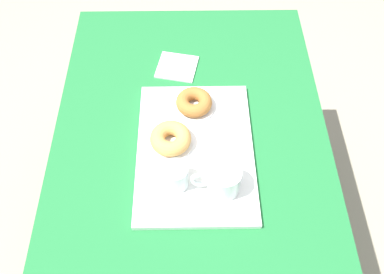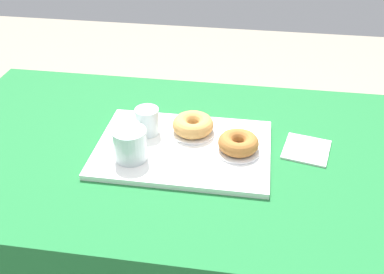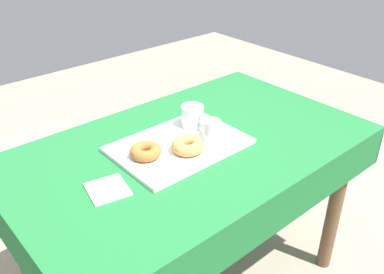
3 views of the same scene
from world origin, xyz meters
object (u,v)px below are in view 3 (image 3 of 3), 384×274
object	(u,v)px
tea_mug_left	(193,117)
sugar_donut_left	(188,145)
water_glass_near	(212,131)
sugar_donut_right	(146,151)
donut_plate_right	(146,157)
dining_table	(191,170)
donut_plate_left	(188,152)
serving_tray	(179,145)
paper_napkin	(108,189)

from	to	relation	value
tea_mug_left	sugar_donut_left	xyz separation A→B (m)	(0.14, 0.14, -0.01)
tea_mug_left	sugar_donut_left	size ratio (longest dim) A/B	1.13
tea_mug_left	water_glass_near	bearing A→B (deg)	82.94
water_glass_near	sugar_donut_right	size ratio (longest dim) A/B	0.70
sugar_donut_left	donut_plate_right	world-z (taller)	sugar_donut_left
tea_mug_left	sugar_donut_right	xyz separation A→B (m)	(0.28, 0.07, -0.01)
dining_table	donut_plate_right	distance (m)	0.24
water_glass_near	donut_plate_left	size ratio (longest dim) A/B	0.61
sugar_donut_left	sugar_donut_right	xyz separation A→B (m)	(0.13, -0.07, -0.00)
sugar_donut_left	serving_tray	bearing A→B (deg)	-103.62
serving_tray	donut_plate_left	size ratio (longest dim) A/B	3.79
tea_mug_left	water_glass_near	size ratio (longest dim) A/B	1.73
serving_tray	tea_mug_left	distance (m)	0.15
donut_plate_left	sugar_donut_left	xyz separation A→B (m)	(0.00, 0.00, 0.03)
tea_mug_left	sugar_donut_right	bearing A→B (deg)	14.31
sugar_donut_right	paper_napkin	size ratio (longest dim) A/B	0.86
dining_table	serving_tray	world-z (taller)	serving_tray
serving_tray	sugar_donut_right	xyz separation A→B (m)	(0.15, 0.00, 0.03)
serving_tray	donut_plate_left	bearing A→B (deg)	76.38
water_glass_near	sugar_donut_right	bearing A→B (deg)	-11.40
donut_plate_right	sugar_donut_right	world-z (taller)	sugar_donut_right
serving_tray	sugar_donut_left	xyz separation A→B (m)	(0.02, 0.07, 0.04)
donut_plate_left	sugar_donut_left	bearing A→B (deg)	0.00
sugar_donut_left	tea_mug_left	bearing A→B (deg)	-135.99
sugar_donut_left	paper_napkin	distance (m)	0.32
donut_plate_left	sugar_donut_left	size ratio (longest dim) A/B	1.07
donut_plate_right	sugar_donut_right	bearing A→B (deg)	-90.00
donut_plate_left	sugar_donut_right	size ratio (longest dim) A/B	1.14
dining_table	donut_plate_right	bearing A→B (deg)	-3.19
dining_table	tea_mug_left	size ratio (longest dim) A/B	10.24
serving_tray	paper_napkin	bearing A→B (deg)	9.28
tea_mug_left	water_glass_near	world-z (taller)	tea_mug_left
dining_table	tea_mug_left	world-z (taller)	tea_mug_left
serving_tray	sugar_donut_left	world-z (taller)	sugar_donut_left
tea_mug_left	donut_plate_left	size ratio (longest dim) A/B	1.06
donut_plate_right	paper_napkin	size ratio (longest dim) A/B	0.98
sugar_donut_right	paper_napkin	world-z (taller)	sugar_donut_right
water_glass_near	donut_plate_right	size ratio (longest dim) A/B	0.61
water_glass_near	sugar_donut_left	size ratio (longest dim) A/B	0.65
water_glass_near	donut_plate_right	bearing A→B (deg)	-11.40
dining_table	tea_mug_left	distance (m)	0.21
donut_plate_right	tea_mug_left	bearing A→B (deg)	-165.69
serving_tray	water_glass_near	size ratio (longest dim) A/B	6.19
serving_tray	donut_plate_right	distance (m)	0.15
tea_mug_left	donut_plate_right	size ratio (longest dim) A/B	1.06
serving_tray	tea_mug_left	bearing A→B (deg)	-151.24
donut_plate_right	paper_napkin	bearing A→B (deg)	16.14
dining_table	paper_napkin	world-z (taller)	paper_napkin
dining_table	donut_plate_right	xyz separation A→B (m)	(0.20, -0.01, 0.14)
water_glass_near	sugar_donut_left	bearing A→B (deg)	6.88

